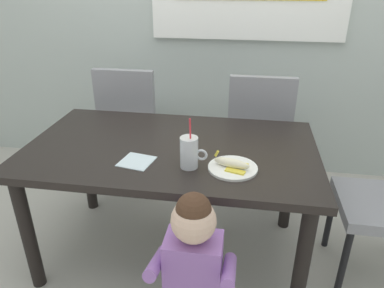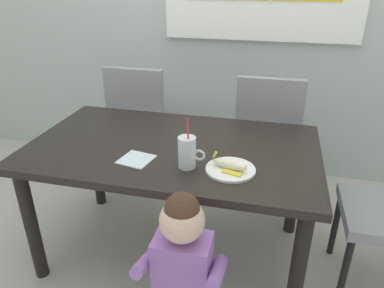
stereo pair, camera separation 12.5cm
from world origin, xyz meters
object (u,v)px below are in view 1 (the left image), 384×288
Objects in this scene: toddler_standing at (193,262)px; paper_napkin at (137,161)px; peeled_banana at (232,164)px; dining_chair_right at (258,131)px; snack_plate at (233,168)px; milk_cup at (189,154)px; dining_table at (171,161)px; dining_chair_left at (132,122)px.

toddler_standing is 5.59× the size of paper_napkin.
peeled_banana is at bearing 74.32° from toddler_standing.
dining_chair_right reaches higher than snack_plate.
snack_plate is 0.03m from peeled_banana.
dining_chair_right reaches higher than toddler_standing.
milk_cup is at bearing 101.63° from toddler_standing.
paper_napkin reaches higher than dining_table.
dining_table is 0.29m from milk_cup.
dining_chair_left is at bearing 109.82° from paper_napkin.
peeled_banana reaches higher than dining_table.
paper_napkin is at bearing 179.84° from peeled_banana.
peeled_banana is (0.78, -0.90, 0.21)m from dining_chair_left.
toddler_standing is (0.67, -1.31, -0.02)m from dining_chair_left.
snack_plate is (0.33, -0.20, 0.10)m from dining_table.
dining_chair_left is 1.47m from toddler_standing.
dining_chair_right is 1.31m from toddler_standing.
dining_chair_left is 6.40× the size of paper_napkin.
dining_chair_left reaches higher than toddler_standing.
milk_cup is at bearing -1.63° from paper_napkin.
toddler_standing is 0.57m from paper_napkin.
milk_cup is 1.44× the size of peeled_banana.
dining_chair_left is 5.47× the size of peeled_banana.
dining_chair_right is 1.07m from paper_napkin.
toddler_standing is at bearing -105.97° from snack_plate.
snack_plate is at bearing 50.71° from peeled_banana.
dining_chair_left is 4.17× the size of snack_plate.
dining_table is 1.81× the size of toddler_standing.
paper_napkin is at bearing 178.37° from milk_cup.
paper_napkin is (-0.46, -0.00, -0.00)m from snack_plate.
toddler_standing is (-0.26, -1.29, -0.02)m from dining_chair_right.
dining_chair_left is 1.21m from snack_plate.
dining_chair_right is 0.91m from peeled_banana.
toddler_standing is 4.78× the size of peeled_banana.
paper_napkin is (-0.46, 0.00, -0.03)m from peeled_banana.
dining_table is 6.01× the size of milk_cup.
snack_plate is at bearing 0.37° from paper_napkin.
dining_chair_left is at bearing 122.73° from milk_cup.
peeled_banana is at bearing 80.88° from dining_chair_right.
peeled_banana is (0.11, 0.41, 0.22)m from toddler_standing.
dining_table is 0.66m from toddler_standing.
dining_chair_left is 1.00× the size of dining_chair_right.
dining_chair_right is 4.17× the size of snack_plate.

